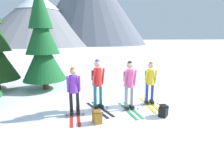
{
  "coord_description": "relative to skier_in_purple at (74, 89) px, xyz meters",
  "views": [
    {
      "loc": [
        -1.23,
        -6.14,
        2.55
      ],
      "look_at": [
        0.03,
        0.38,
        1.05
      ],
      "focal_mm": 29.21,
      "sensor_mm": 36.0,
      "label": 1
    }
  ],
  "objects": [
    {
      "name": "ground_plane",
      "position": [
        1.37,
        0.22,
        -0.9
      ],
      "size": [
        400.0,
        400.0,
        0.0
      ],
      "primitive_type": "plane",
      "color": "white"
    },
    {
      "name": "pine_tree_far",
      "position": [
        -1.46,
        3.44,
        1.39
      ],
      "size": [
        2.07,
        2.07,
        5.0
      ],
      "color": "#51381E",
      "rests_on": "ground"
    },
    {
      "name": "skier_in_yellow",
      "position": [
        2.85,
        0.45,
        0.03
      ],
      "size": [
        0.61,
        1.66,
        1.67
      ],
      "color": "yellow",
      "rests_on": "ground"
    },
    {
      "name": "skier_in_red",
      "position": [
        0.83,
        0.34,
        0.13
      ],
      "size": [
        0.86,
        1.67,
        1.82
      ],
      "color": "black",
      "rests_on": "ground"
    },
    {
      "name": "skier_in_pink",
      "position": [
        1.92,
        0.07,
        0.1
      ],
      "size": [
        0.61,
        1.67,
        1.77
      ],
      "color": "green",
      "rests_on": "ground"
    },
    {
      "name": "backpack_on_snow_beside",
      "position": [
        2.88,
        -0.72,
        -0.72
      ],
      "size": [
        0.4,
        0.4,
        0.38
      ],
      "color": "black",
      "rests_on": "ground"
    },
    {
      "name": "mountain_ridge_distant",
      "position": [
        0.08,
        63.12,
        12.07
      ],
      "size": [
        57.3,
        48.12,
        29.73
      ],
      "color": "gray",
      "rests_on": "ground"
    },
    {
      "name": "skier_in_purple",
      "position": [
        0.0,
        0.0,
        0.0
      ],
      "size": [
        0.61,
        1.72,
        1.63
      ],
      "color": "red",
      "rests_on": "ground"
    },
    {
      "name": "backpack_on_snow_front",
      "position": [
        0.67,
        -0.78,
        -0.72
      ],
      "size": [
        0.29,
        0.36,
        0.38
      ],
      "color": "#99661E",
      "rests_on": "ground"
    }
  ]
}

